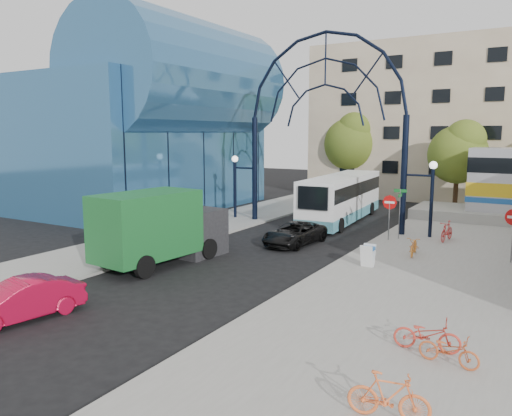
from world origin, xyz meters
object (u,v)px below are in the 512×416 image
Objects in this scene: tree_north_a at (460,151)px; green_truck at (162,228)px; red_sedan at (20,300)px; street_name_sign at (400,203)px; black_suv at (295,234)px; gateway_arch at (325,90)px; bike_far_a at (449,350)px; bike_far_b at (389,396)px; city_bus at (342,197)px; bike_far_c at (427,335)px; sandwich_board at (368,253)px; stop_sign at (390,206)px; bike_near_b at (447,231)px; tree_north_b at (353,141)px; bike_near_a at (414,246)px.

green_truck is at bearing -110.71° from tree_north_a.
tree_north_a is 1.77× the size of red_sedan.
street_name_sign reaches higher than black_suv.
gateway_arch reaches higher than black_suv.
gateway_arch is at bearing -117.17° from tree_north_a.
bike_far_b is (-0.62, -3.22, 0.11)m from bike_far_a.
city_bus is 2.89× the size of red_sedan.
red_sedan is 2.26× the size of bike_far_c.
street_name_sign reaches higher than bike_far_a.
red_sedan is at bearing -99.37° from city_bus.
tree_north_a is 4.60× the size of bike_far_a.
city_bus is (0.07, 3.09, -6.93)m from gateway_arch.
black_suv is (-5.51, -17.14, -4.00)m from tree_north_a.
green_truck is (-8.48, -3.87, 0.95)m from sandwich_board.
tree_north_a is (0.92, 13.33, 2.48)m from street_name_sign.
red_sedan reaches higher than bike_far_c.
sandwich_board reaches higher than bike_far_c.
stop_sign is 0.89× the size of street_name_sign.
stop_sign is 3.39m from bike_near_b.
green_truck reaches higher than bike_far_a.
tree_north_a is 3.99× the size of bike_far_c.
black_suv is (4.49, -21.14, -4.66)m from tree_north_b.
red_sedan is at bearing -104.58° from tree_north_a.
bike_far_c is at bearing -66.60° from city_bus.
bike_near_b is (10.50, 11.23, -1.02)m from green_truck.
bike_far_b is at bearing -70.60° from city_bus.
green_truck reaches higher than stop_sign.
bike_far_b is at bearing 11.62° from red_sedan.
gateway_arch reaches higher than bike_far_b.
city_bus is 8.38m from black_suv.
green_truck is 4.05× the size of bike_far_b.
bike_far_a is at bearing -72.14° from bike_near_b.
city_bus is at bearing 161.29° from bike_near_b.
street_name_sign is 1.53× the size of bike_near_b.
green_truck is at bearing -127.84° from stop_sign.
stop_sign reaches higher than bike_near_a.
bike_near_a is 1.00× the size of bike_far_c.
bike_near_a is (2.05, -2.83, -1.41)m from stop_sign.
city_bus is at bearing 124.69° from bike_near_a.
sandwich_board is (0.40, -6.62, -1.39)m from street_name_sign.
bike_far_b is (9.70, -22.47, -0.99)m from city_bus.
gateway_arch is 3.44× the size of red_sedan.
green_truck is at bearing 49.47° from bike_far_b.
sandwich_board is at bearing -68.41° from tree_north_b.
stop_sign is 1.64× the size of bike_far_a.
city_bus is (3.95, -12.84, -3.64)m from tree_north_b.
tree_north_a is (1.32, 13.93, 2.61)m from stop_sign.
bike_near_a is 14.84m from bike_far_b.
green_truck is (-7.68, -9.89, -0.30)m from stop_sign.
tree_north_a is 3.99× the size of bike_near_a.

